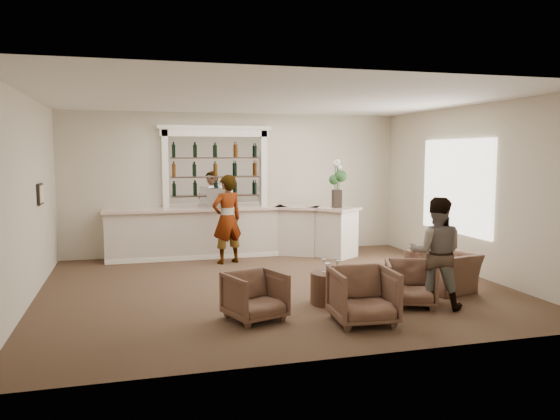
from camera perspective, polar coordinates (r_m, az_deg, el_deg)
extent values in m
plane|color=brown|center=(9.83, -0.63, -8.00)|extent=(8.00, 8.00, 0.00)
cube|color=beige|center=(12.97, -4.60, 2.76)|extent=(8.00, 0.04, 3.30)
cube|color=beige|center=(9.38, -25.00, 0.99)|extent=(0.04, 7.00, 3.30)
cube|color=beige|center=(11.27, 19.45, 1.95)|extent=(0.04, 7.00, 3.30)
cube|color=white|center=(9.58, -0.66, 11.52)|extent=(8.00, 7.00, 0.04)
cube|color=white|center=(11.66, 17.93, 2.38)|extent=(0.05, 2.40, 1.90)
cube|color=black|center=(10.56, -23.77, 1.54)|extent=(0.04, 0.46, 0.38)
cube|color=beige|center=(10.56, -23.63, 1.54)|extent=(0.01, 0.38, 0.30)
cube|color=white|center=(12.59, -8.73, -2.46)|extent=(4.00, 0.70, 1.08)
cube|color=beige|center=(12.50, -8.76, 0.11)|extent=(4.10, 0.82, 0.06)
cube|color=white|center=(12.85, 1.86, -2.23)|extent=(1.12, 1.04, 1.08)
cube|color=beige|center=(12.76, 1.90, 0.29)|extent=(1.27, 1.19, 0.06)
cube|color=white|center=(12.59, 5.61, -2.42)|extent=(1.08, 1.14, 1.08)
cube|color=beige|center=(12.50, 5.67, 0.15)|extent=(1.24, 1.29, 0.06)
cube|color=white|center=(12.35, -8.52, -4.93)|extent=(4.00, 0.06, 0.10)
cube|color=white|center=(12.85, -6.79, 4.05)|extent=(2.15, 0.02, 1.65)
cube|color=white|center=(12.70, -11.85, 1.68)|extent=(0.14, 0.16, 2.90)
cube|color=white|center=(13.04, -1.72, 1.92)|extent=(0.14, 0.16, 2.90)
cube|color=white|center=(12.80, -6.79, 8.03)|extent=(2.52, 0.16, 0.18)
cube|color=white|center=(12.80, -6.80, 8.57)|extent=(2.64, 0.20, 0.08)
cube|color=#322219|center=(12.78, -6.68, 1.48)|extent=(2.05, 0.20, 0.03)
cube|color=#322219|center=(12.75, -6.70, 3.45)|extent=(2.05, 0.20, 0.03)
cube|color=#322219|center=(12.74, -6.73, 5.43)|extent=(2.05, 0.20, 0.03)
cylinder|color=#46291E|center=(8.76, 5.40, -8.09)|extent=(0.67, 0.67, 0.50)
imported|color=gray|center=(11.77, -5.56, -0.97)|extent=(0.81, 0.66, 1.91)
imported|color=gray|center=(8.69, 15.99, -4.32)|extent=(1.04, 0.96, 1.71)
imported|color=brown|center=(7.87, -2.63, -8.96)|extent=(0.95, 0.96, 0.70)
imported|color=brown|center=(7.78, 8.67, -8.85)|extent=(0.90, 0.92, 0.78)
imported|color=brown|center=(8.82, 13.49, -7.46)|extent=(0.99, 1.00, 0.70)
imported|color=brown|center=(9.95, 16.68, -6.11)|extent=(1.13, 1.22, 0.67)
cube|color=silver|center=(12.35, -6.28, 1.24)|extent=(0.63, 0.59, 0.44)
cube|color=black|center=(12.39, 5.95, 1.18)|extent=(0.18, 0.18, 0.41)
cube|color=white|center=(8.81, 4.97, -5.94)|extent=(0.08, 0.08, 0.12)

